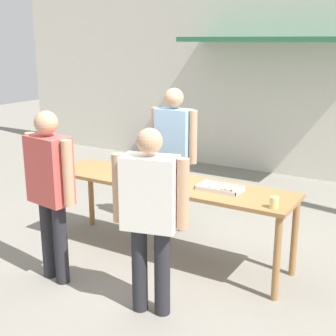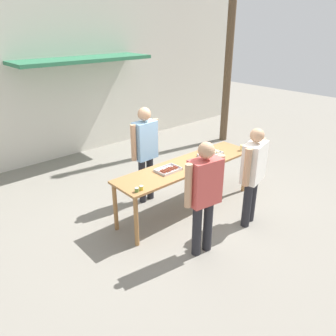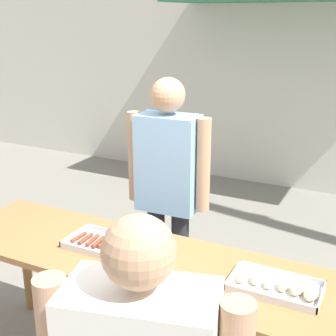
# 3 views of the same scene
# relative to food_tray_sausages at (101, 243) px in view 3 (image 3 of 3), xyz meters

# --- Properties ---
(building_facade_back) EXTENTS (12.00, 1.11, 4.50)m
(building_facade_back) POSITION_rel_food_tray_sausages_xyz_m (0.44, 3.96, 1.35)
(building_facade_back) COLOR beige
(building_facade_back) RESTS_ON ground
(serving_table) EXTENTS (2.84, 0.70, 0.90)m
(serving_table) POSITION_rel_food_tray_sausages_xyz_m (0.44, -0.01, -0.11)
(serving_table) COLOR olive
(serving_table) RESTS_ON ground
(food_tray_sausages) EXTENTS (0.41, 0.29, 0.04)m
(food_tray_sausages) POSITION_rel_food_tray_sausages_xyz_m (0.00, 0.00, 0.00)
(food_tray_sausages) COLOR silver
(food_tray_sausages) RESTS_ON serving_table
(food_tray_buns) EXTENTS (0.46, 0.27, 0.06)m
(food_tray_buns) POSITION_rel_food_tray_sausages_xyz_m (1.08, 0.00, 0.01)
(food_tray_buns) COLOR silver
(food_tray_buns) RESTS_ON serving_table
(person_server_behind_table) EXTENTS (0.63, 0.26, 1.83)m
(person_server_behind_table) POSITION_rel_food_tray_sausages_xyz_m (0.09, 0.73, 0.19)
(person_server_behind_table) COLOR #232328
(person_server_behind_table) RESTS_ON ground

